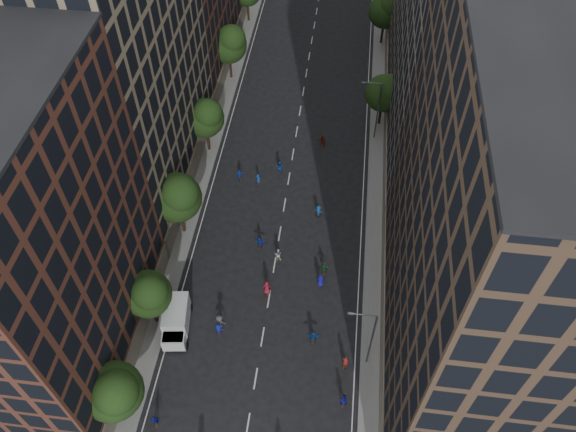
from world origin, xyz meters
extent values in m
plane|color=black|center=(0.00, 40.00, 0.00)|extent=(240.00, 240.00, 0.00)
cube|color=slate|center=(-12.00, 47.50, 0.07)|extent=(4.00, 105.00, 0.15)
cube|color=slate|center=(12.00, 47.50, 0.07)|extent=(4.00, 105.00, 0.15)
cube|color=#542C20|center=(-19.00, 11.00, 15.00)|extent=(14.00, 22.00, 30.00)
cube|color=#7E6D52|center=(-19.00, 35.00, 17.00)|extent=(14.00, 26.00, 34.00)
cube|color=#4A3727|center=(19.00, 15.00, 18.00)|extent=(14.00, 30.00, 36.00)
cube|color=#655D53|center=(19.00, 44.00, 16.50)|extent=(14.00, 28.00, 33.00)
cylinder|color=black|center=(-11.20, 4.00, 1.98)|extent=(0.36, 0.36, 3.96)
sphere|color=black|center=(-11.20, 4.00, 5.58)|extent=(5.20, 5.20, 5.20)
sphere|color=black|center=(-10.55, 3.48, 6.88)|extent=(3.90, 3.90, 3.90)
cylinder|color=black|center=(-11.20, 14.00, 1.85)|extent=(0.36, 0.36, 3.70)
sphere|color=black|center=(-11.20, 14.00, 5.21)|extent=(4.80, 4.80, 4.80)
sphere|color=black|center=(-10.60, 13.52, 6.41)|extent=(3.60, 3.60, 3.60)
cylinder|color=black|center=(-11.20, 26.00, 2.11)|extent=(0.36, 0.36, 4.22)
sphere|color=black|center=(-11.20, 26.00, 5.95)|extent=(5.60, 5.60, 5.60)
sphere|color=black|center=(-10.50, 25.44, 7.35)|extent=(4.20, 4.20, 4.20)
cylinder|color=black|center=(-11.20, 40.00, 1.94)|extent=(0.36, 0.36, 3.87)
sphere|color=black|center=(-11.20, 40.00, 5.46)|extent=(5.00, 5.00, 5.00)
sphere|color=black|center=(-10.57, 39.50, 6.71)|extent=(3.75, 3.75, 3.75)
cylinder|color=black|center=(-11.20, 56.00, 2.02)|extent=(0.36, 0.36, 4.05)
sphere|color=black|center=(-11.20, 56.00, 5.70)|extent=(5.40, 5.40, 5.40)
sphere|color=black|center=(-10.52, 55.46, 7.05)|extent=(4.05, 4.05, 4.05)
cylinder|color=black|center=(-11.20, 72.00, 1.89)|extent=(0.36, 0.36, 3.78)
cylinder|color=black|center=(11.20, 48.00, 1.87)|extent=(0.36, 0.36, 3.74)
sphere|color=black|center=(11.20, 48.00, 5.27)|extent=(5.00, 5.00, 5.00)
sphere|color=black|center=(11.82, 47.50, 6.52)|extent=(3.75, 3.75, 3.75)
cylinder|color=black|center=(11.20, 68.00, 1.98)|extent=(0.36, 0.36, 3.96)
sphere|color=black|center=(11.20, 68.00, 5.58)|extent=(5.20, 5.20, 5.20)
sphere|color=black|center=(11.85, 67.48, 6.88)|extent=(3.90, 3.90, 3.90)
cylinder|color=#595B60|center=(10.60, 12.00, 4.50)|extent=(0.18, 0.18, 9.00)
cylinder|color=#595B60|center=(9.40, 12.00, 9.00)|extent=(2.40, 0.12, 0.12)
cube|color=#595B60|center=(8.30, 12.00, 8.95)|extent=(0.50, 0.22, 0.15)
cylinder|color=#595B60|center=(10.60, 45.00, 4.50)|extent=(0.18, 0.18, 9.00)
cylinder|color=#595B60|center=(9.40, 45.00, 9.00)|extent=(2.40, 0.12, 0.12)
cube|color=#595B60|center=(8.30, 45.00, 8.95)|extent=(0.50, 0.22, 0.15)
cube|color=white|center=(-8.87, 14.02, 1.64)|extent=(2.90, 4.36, 2.49)
cube|color=white|center=(-8.54, 11.55, 1.19)|extent=(2.49, 2.10, 1.59)
cube|color=black|center=(-8.54, 11.55, 1.93)|extent=(2.22, 1.73, 0.11)
cylinder|color=black|center=(-9.62, 11.06, 0.43)|extent=(0.40, 0.89, 0.86)
cylinder|color=black|center=(-7.37, 11.36, 0.43)|extent=(0.40, 0.89, 0.86)
cylinder|color=black|center=(-10.21, 15.44, 0.43)|extent=(0.40, 0.89, 0.86)
cylinder|color=black|center=(-7.96, 15.74, 0.43)|extent=(0.40, 0.89, 0.86)
imported|color=#121399|center=(8.50, 7.55, 0.83)|extent=(0.89, 0.74, 1.66)
imported|color=#141DA2|center=(-4.45, 13.37, 0.78)|extent=(1.05, 0.65, 1.57)
imported|color=#11178F|center=(-8.36, 3.61, 0.75)|extent=(0.95, 0.59, 1.50)
imported|color=#114090|center=(5.14, 13.69, 0.79)|extent=(1.52, 0.63, 1.59)
imported|color=maroon|center=(-0.29, 18.79, 0.95)|extent=(1.01, 0.74, 1.89)
imported|color=maroon|center=(8.50, 11.36, 0.85)|extent=(0.73, 0.62, 1.70)
imported|color=silver|center=(0.30, 23.33, 0.86)|extent=(0.89, 0.72, 1.72)
imported|color=#424247|center=(-4.48, 14.15, 0.97)|extent=(1.34, 0.88, 1.94)
imported|color=#1C5F2B|center=(5.64, 22.08, 0.85)|extent=(1.05, 0.54, 1.71)
imported|color=#1630B8|center=(-2.01, 24.86, 0.79)|extent=(1.52, 0.75, 1.58)
imported|color=#1814A6|center=(5.33, 20.41, 0.88)|extent=(0.92, 0.65, 1.77)
imported|color=#164DB3|center=(-3.70, 34.59, 0.82)|extent=(0.71, 0.61, 1.65)
imported|color=#1548AF|center=(-1.33, 37.02, 0.89)|extent=(1.02, 0.88, 1.79)
imported|color=#144EA9|center=(4.26, 30.37, 0.76)|extent=(1.11, 0.84, 1.52)
imported|color=blue|center=(-6.12, 35.02, 0.84)|extent=(1.07, 0.78, 1.68)
imported|color=maroon|center=(3.74, 42.70, 0.82)|extent=(1.58, 0.74, 1.64)
camera|label=1|loc=(5.87, -13.25, 51.78)|focal=35.00mm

